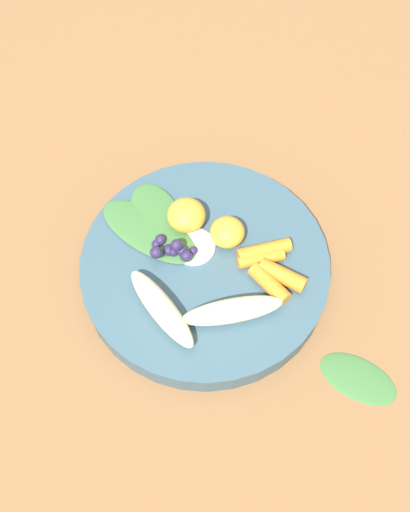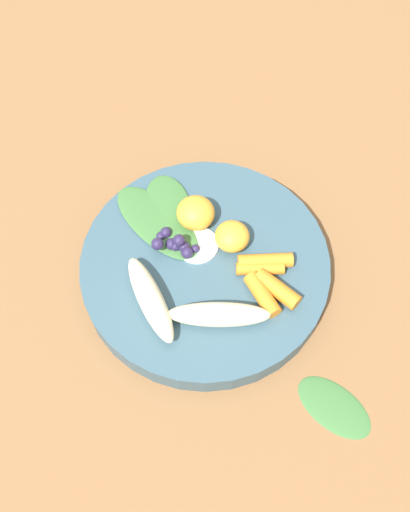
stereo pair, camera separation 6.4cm
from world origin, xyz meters
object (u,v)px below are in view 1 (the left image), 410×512
(banana_peeled_left, at_px, (237,309))
(kale_leaf_stray, at_px, (359,378))
(bowl, at_px, (205,267))
(banana_peeled_right, at_px, (162,308))
(orange_segment_near, at_px, (189,214))

(banana_peeled_left, xyz_separation_m, kale_leaf_stray, (0.11, 0.10, -0.04))
(banana_peeled_left, relative_size, kale_leaf_stray, 1.28)
(bowl, height_order, kale_leaf_stray, bowl)
(banana_peeled_right, bearing_deg, orange_segment_near, 129.97)
(bowl, bearing_deg, kale_leaf_stray, 29.00)
(banana_peeled_right, bearing_deg, kale_leaf_stray, 36.46)
(banana_peeled_right, distance_m, orange_segment_near, 0.12)
(banana_peeled_right, bearing_deg, banana_peeled_left, 52.37)
(bowl, distance_m, banana_peeled_right, 0.09)
(bowl, distance_m, orange_segment_near, 0.06)
(banana_peeled_left, height_order, banana_peeled_right, same)
(banana_peeled_left, bearing_deg, banana_peeled_right, 168.23)
(bowl, bearing_deg, banana_peeled_right, -58.16)
(banana_peeled_left, bearing_deg, orange_segment_near, 102.87)
(bowl, xyz_separation_m, banana_peeled_right, (0.04, -0.07, 0.03))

